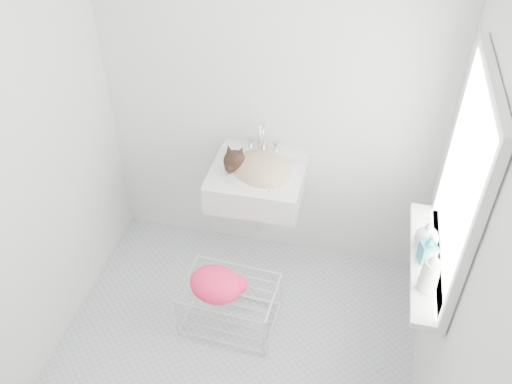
% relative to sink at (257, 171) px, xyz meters
% --- Properties ---
extents(floor, '(2.20, 2.00, 0.02)m').
position_rel_sink_xyz_m(floor, '(0.02, -0.74, -0.85)').
color(floor, '#B5BCC6').
rests_on(floor, ground).
extents(back_wall, '(2.20, 0.02, 2.50)m').
position_rel_sink_xyz_m(back_wall, '(0.02, 0.26, 0.40)').
color(back_wall, silver).
rests_on(back_wall, ground).
extents(right_wall, '(0.02, 2.00, 2.50)m').
position_rel_sink_xyz_m(right_wall, '(1.12, -0.74, 0.40)').
color(right_wall, silver).
rests_on(right_wall, ground).
extents(left_wall, '(0.02, 2.00, 2.50)m').
position_rel_sink_xyz_m(left_wall, '(-1.08, -0.74, 0.40)').
color(left_wall, silver).
rests_on(left_wall, ground).
extents(window_glass, '(0.01, 0.80, 1.00)m').
position_rel_sink_xyz_m(window_glass, '(1.11, -0.54, 0.50)').
color(window_glass, white).
rests_on(window_glass, right_wall).
extents(window_frame, '(0.04, 0.90, 1.10)m').
position_rel_sink_xyz_m(window_frame, '(1.09, -0.54, 0.50)').
color(window_frame, white).
rests_on(window_frame, right_wall).
extents(windowsill, '(0.16, 0.88, 0.04)m').
position_rel_sink_xyz_m(windowsill, '(1.03, -0.54, -0.02)').
color(windowsill, white).
rests_on(windowsill, right_wall).
extents(sink, '(0.59, 0.51, 0.24)m').
position_rel_sink_xyz_m(sink, '(0.00, 0.00, 0.00)').
color(sink, white).
rests_on(sink, back_wall).
extents(faucet, '(0.21, 0.15, 0.21)m').
position_rel_sink_xyz_m(faucet, '(0.00, 0.18, 0.14)').
color(faucet, silver).
rests_on(faucet, sink).
extents(cat, '(0.46, 0.40, 0.26)m').
position_rel_sink_xyz_m(cat, '(0.01, -0.02, 0.04)').
color(cat, tan).
rests_on(cat, sink).
extents(wire_rack, '(0.59, 0.43, 0.34)m').
position_rel_sink_xyz_m(wire_rack, '(-0.05, -0.53, -0.70)').
color(wire_rack, silver).
rests_on(wire_rack, floor).
extents(towel, '(0.39, 0.33, 0.14)m').
position_rel_sink_xyz_m(towel, '(-0.12, -0.59, -0.48)').
color(towel, '#F93901').
rests_on(towel, wire_rack).
extents(bottle_a, '(0.12, 0.12, 0.22)m').
position_rel_sink_xyz_m(bottle_a, '(1.02, -0.75, 0.00)').
color(bottle_a, white).
rests_on(bottle_a, windowsill).
extents(bottle_b, '(0.10, 0.10, 0.17)m').
position_rel_sink_xyz_m(bottle_b, '(1.02, -0.56, 0.00)').
color(bottle_b, '#1D6C77').
rests_on(bottle_b, windowsill).
extents(bottle_c, '(0.16, 0.16, 0.16)m').
position_rel_sink_xyz_m(bottle_c, '(1.02, -0.44, 0.00)').
color(bottle_c, white).
rests_on(bottle_c, windowsill).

